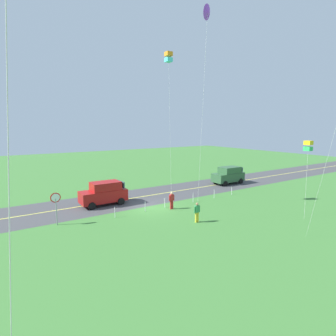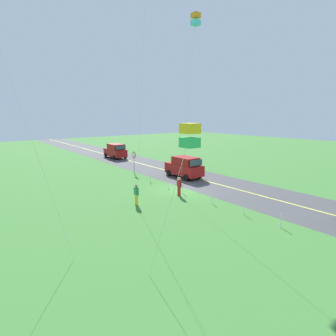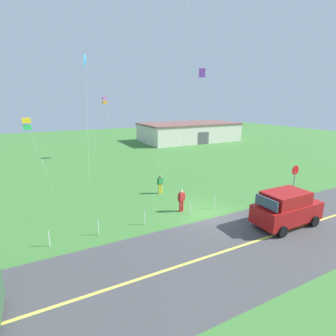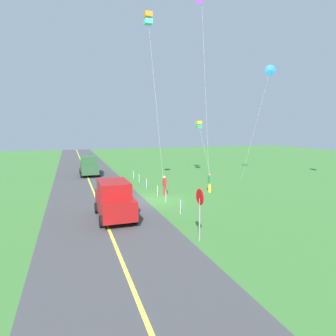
% 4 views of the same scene
% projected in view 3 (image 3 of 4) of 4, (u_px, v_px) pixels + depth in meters
% --- Properties ---
extents(ground_plane, '(120.00, 120.00, 0.10)m').
position_uv_depth(ground_plane, '(209.00, 216.00, 17.65)').
color(ground_plane, '#3D7533').
extents(asphalt_road, '(120.00, 7.00, 0.00)m').
position_uv_depth(asphalt_road, '(252.00, 242.00, 14.20)').
color(asphalt_road, '#424244').
rests_on(asphalt_road, ground).
extents(road_centre_stripe, '(120.00, 0.16, 0.00)m').
position_uv_depth(road_centre_stripe, '(252.00, 242.00, 14.19)').
color(road_centre_stripe, '#E5E04C').
rests_on(road_centre_stripe, asphalt_road).
extents(car_suv_foreground, '(4.40, 2.12, 2.24)m').
position_uv_depth(car_suv_foreground, '(286.00, 208.00, 15.91)').
color(car_suv_foreground, maroon).
rests_on(car_suv_foreground, ground).
extents(stop_sign, '(0.76, 0.08, 2.56)m').
position_uv_depth(stop_sign, '(295.00, 175.00, 20.79)').
color(stop_sign, gray).
rests_on(stop_sign, ground).
extents(person_adult_near, '(0.58, 0.22, 1.60)m').
position_uv_depth(person_adult_near, '(181.00, 200.00, 18.01)').
color(person_adult_near, red).
rests_on(person_adult_near, ground).
extents(person_adult_companion, '(0.58, 0.22, 1.60)m').
position_uv_depth(person_adult_companion, '(160.00, 184.00, 21.56)').
color(person_adult_companion, yellow).
rests_on(person_adult_companion, ground).
extents(kite_yellow_high, '(1.80, 0.56, 8.10)m').
position_uv_depth(kite_yellow_high, '(105.00, 101.00, 33.75)').
color(kite_yellow_high, silver).
rests_on(kite_yellow_high, ground).
extents(kite_green_far, '(1.31, 2.98, 11.93)m').
position_uv_depth(kite_green_far, '(86.00, 61.00, 24.75)').
color(kite_green_far, silver).
rests_on(kite_green_far, ground).
extents(kite_pink_drift, '(1.11, 1.65, 11.99)m').
position_uv_depth(kite_pink_drift, '(202.00, 75.00, 35.86)').
color(kite_pink_drift, silver).
rests_on(kite_pink_drift, ground).
extents(kite_orange_near, '(1.67, 1.20, 6.36)m').
position_uv_depth(kite_orange_near, '(27.00, 124.00, 19.05)').
color(kite_orange_near, silver).
rests_on(kite_orange_near, ground).
extents(warehouse_distant, '(18.36, 10.20, 3.50)m').
position_uv_depth(warehouse_distant, '(189.00, 132.00, 50.49)').
color(warehouse_distant, beige).
rests_on(warehouse_distant, ground).
extents(fence_post_0, '(0.05, 0.05, 0.90)m').
position_uv_depth(fence_post_0, '(49.00, 238.00, 13.73)').
color(fence_post_0, silver).
rests_on(fence_post_0, ground).
extents(fence_post_1, '(0.05, 0.05, 0.90)m').
position_uv_depth(fence_post_1, '(98.00, 228.00, 14.89)').
color(fence_post_1, silver).
rests_on(fence_post_1, ground).
extents(fence_post_2, '(0.05, 0.05, 0.90)m').
position_uv_depth(fence_post_2, '(145.00, 218.00, 16.16)').
color(fence_post_2, silver).
rests_on(fence_post_2, ground).
extents(fence_post_3, '(0.05, 0.05, 0.90)m').
position_uv_depth(fence_post_3, '(190.00, 208.00, 17.66)').
color(fence_post_3, silver).
rests_on(fence_post_3, ground).
extents(fence_post_4, '(0.05, 0.05, 0.90)m').
position_uv_depth(fence_post_4, '(215.00, 203.00, 18.58)').
color(fence_post_4, silver).
rests_on(fence_post_4, ground).
extents(fence_post_5, '(0.05, 0.05, 0.90)m').
position_uv_depth(fence_post_5, '(245.00, 196.00, 19.85)').
color(fence_post_5, silver).
rests_on(fence_post_5, ground).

